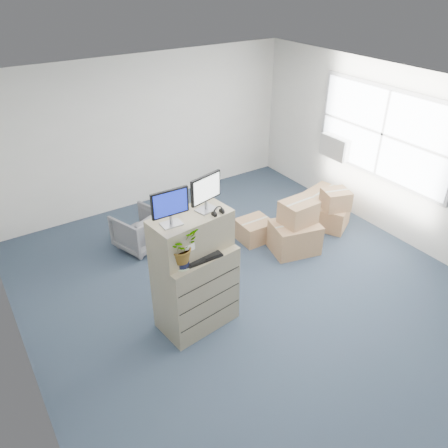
{
  "coord_description": "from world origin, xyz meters",
  "views": [
    {
      "loc": [
        -3.02,
        -3.83,
        4.18
      ],
      "look_at": [
        -0.25,
        0.4,
        1.08
      ],
      "focal_mm": 35.0,
      "sensor_mm": 36.0,
      "label": 1
    }
  ],
  "objects": [
    {
      "name": "filing_cabinet_lower",
      "position": [
        -0.95,
        -0.01,
        0.57
      ],
      "size": [
        1.04,
        0.71,
        1.13
      ],
      "primitive_type": "cube",
      "rotation": [
        0.0,
        0.0,
        0.12
      ],
      "color": "gray",
      "rests_on": "ground"
    },
    {
      "name": "phone_dock",
      "position": [
        -1.04,
        0.01,
        1.18
      ],
      "size": [
        0.06,
        0.06,
        0.13
      ],
      "rotation": [
        0.0,
        0.0,
        0.12
      ],
      "color": "silver",
      "rests_on": "filing_cabinet_lower"
    },
    {
      "name": "keyboard",
      "position": [
        -0.95,
        -0.18,
        1.14
      ],
      "size": [
        0.49,
        0.21,
        0.03
      ],
      "primitive_type": "cube",
      "rotation": [
        0.0,
        0.0,
        -0.0
      ],
      "color": "black",
      "rests_on": "filing_cabinet_lower"
    },
    {
      "name": "water_bottle",
      "position": [
        -0.86,
        0.08,
        1.28
      ],
      "size": [
        0.08,
        0.08,
        0.29
      ],
      "primitive_type": "cylinder",
      "color": "#989CA1",
      "rests_on": "filing_cabinet_lower"
    },
    {
      "name": "wall_right",
      "position": [
        3.01,
        0.0,
        1.4
      ],
      "size": [
        0.02,
        7.0,
        2.8
      ],
      "primitive_type": "cube",
      "color": "silver",
      "rests_on": "ground"
    },
    {
      "name": "filing_cabinet_upper",
      "position": [
        -0.96,
        0.04,
        1.37
      ],
      "size": [
        1.02,
        0.6,
        0.49
      ],
      "primitive_type": "cube",
      "rotation": [
        0.0,
        0.0,
        0.12
      ],
      "color": "gray",
      "rests_on": "filing_cabinet_lower"
    },
    {
      "name": "ac_unit",
      "position": [
        2.87,
        1.4,
        1.2
      ],
      "size": [
        0.24,
        0.6,
        0.4
      ],
      "primitive_type": "cube",
      "color": "silver",
      "rests_on": "wall_right"
    },
    {
      "name": "ground",
      "position": [
        0.0,
        0.0,
        0.0
      ],
      "size": [
        7.0,
        7.0,
        0.0
      ],
      "primitive_type": "plane",
      "color": "#23303F",
      "rests_on": "ground"
    },
    {
      "name": "monitor_left",
      "position": [
        -1.23,
        -0.02,
        1.86
      ],
      "size": [
        0.44,
        0.17,
        0.43
      ],
      "rotation": [
        0.0,
        0.0,
        -0.03
      ],
      "color": "#99999E",
      "rests_on": "filing_cabinet_upper"
    },
    {
      "name": "cardboard_boxes",
      "position": [
        1.72,
        0.82,
        0.32
      ],
      "size": [
        2.19,
        1.27,
        0.89
      ],
      "color": "#966C48",
      "rests_on": "ground"
    },
    {
      "name": "headphones",
      "position": [
        -0.67,
        -0.11,
        1.66
      ],
      "size": [
        0.14,
        0.03,
        0.14
      ],
      "primitive_type": "torus",
      "rotation": [
        1.57,
        0.0,
        0.12
      ],
      "color": "black",
      "rests_on": "filing_cabinet_upper"
    },
    {
      "name": "monitor_right",
      "position": [
        -0.73,
        0.05,
        1.87
      ],
      "size": [
        0.45,
        0.23,
        0.45
      ],
      "rotation": [
        0.0,
        0.0,
        0.25
      ],
      "color": "#99999E",
      "rests_on": "filing_cabinet_upper"
    },
    {
      "name": "mouse",
      "position": [
        -0.56,
        -0.1,
        1.15
      ],
      "size": [
        0.12,
        0.1,
        0.03
      ],
      "primitive_type": "ellipsoid",
      "rotation": [
        0.0,
        0.0,
        0.41
      ],
      "color": "silver",
      "rests_on": "filing_cabinet_lower"
    },
    {
      "name": "tissue_box",
      "position": [
        -0.64,
        0.1,
        1.25
      ],
      "size": [
        0.28,
        0.15,
        0.1
      ],
      "primitive_type": "cube",
      "rotation": [
        0.0,
        0.0,
        0.05
      ],
      "color": "#4691EE",
      "rests_on": "external_drive"
    },
    {
      "name": "potted_plant",
      "position": [
        -1.21,
        -0.19,
        1.36
      ],
      "size": [
        0.47,
        0.5,
        0.41
      ],
      "rotation": [
        0.0,
        0.0,
        0.12
      ],
      "color": "#B3C9A2",
      "rests_on": "filing_cabinet_lower"
    },
    {
      "name": "wall_back",
      "position": [
        0.0,
        3.51,
        1.4
      ],
      "size": [
        6.0,
        0.02,
        2.8
      ],
      "primitive_type": "cube",
      "color": "silver",
      "rests_on": "ground"
    },
    {
      "name": "window",
      "position": [
        2.96,
        0.5,
        1.7
      ],
      "size": [
        0.07,
        2.72,
        1.52
      ],
      "color": "gray",
      "rests_on": "wall_right"
    },
    {
      "name": "external_drive",
      "position": [
        -0.67,
        0.11,
        1.16
      ],
      "size": [
        0.26,
        0.24,
        0.06
      ],
      "primitive_type": "cube",
      "rotation": [
        0.0,
        0.0,
        0.44
      ],
      "color": "black",
      "rests_on": "filing_cabinet_lower"
    },
    {
      "name": "office_chair",
      "position": [
        -0.85,
        2.05,
        0.35
      ],
      "size": [
        0.86,
        0.83,
        0.71
      ],
      "primitive_type": "imported",
      "rotation": [
        0.0,
        0.0,
        3.47
      ],
      "color": "slate",
      "rests_on": "ground"
    }
  ]
}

